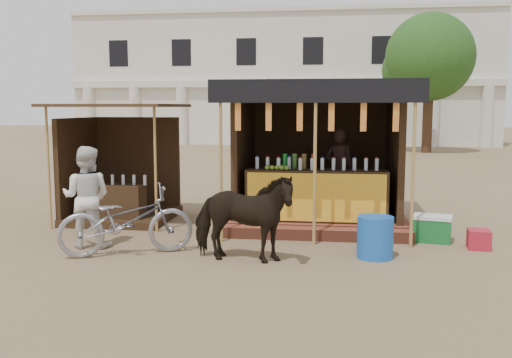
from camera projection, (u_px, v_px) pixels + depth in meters
name	position (u px, v px, depth m)	size (l,w,h in m)	color
ground	(241.00, 268.00, 8.29)	(120.00, 120.00, 0.00)	#846B4C
main_stall	(319.00, 173.00, 11.32)	(3.60, 3.61, 2.78)	brown
secondary_stall	(115.00, 178.00, 11.79)	(2.40, 2.40, 2.38)	#342413
cow	(243.00, 218.00, 8.50)	(0.73, 1.61, 1.36)	black
motorbike	(126.00, 220.00, 8.95)	(0.73, 2.09, 1.10)	gray
bystander	(86.00, 197.00, 9.42)	(0.82, 0.64, 1.68)	silver
blue_barrel	(375.00, 237.00, 8.79)	(0.56, 0.56, 0.65)	blue
red_crate	(479.00, 239.00, 9.37)	(0.35, 0.37, 0.32)	#A71B2B
cooler	(432.00, 228.00, 9.88)	(0.72, 0.57, 0.46)	#17682C
background_building	(284.00, 81.00, 37.49)	(26.00, 7.45, 8.18)	silver
tree	(425.00, 61.00, 28.69)	(4.50, 4.40, 7.00)	#382314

